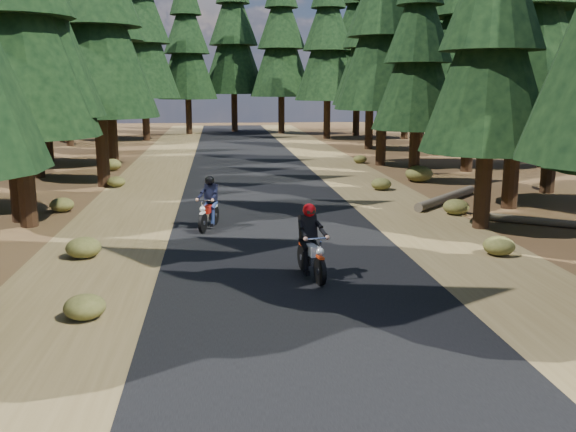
# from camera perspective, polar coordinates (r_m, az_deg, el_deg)

# --- Properties ---
(ground) EXTENTS (120.00, 120.00, 0.00)m
(ground) POSITION_cam_1_polar(r_m,az_deg,el_deg) (13.98, 0.68, -5.65)
(ground) COLOR #442B18
(ground) RESTS_ON ground
(road) EXTENTS (6.00, 100.00, 0.01)m
(road) POSITION_cam_1_polar(r_m,az_deg,el_deg) (18.79, -1.17, -1.15)
(road) COLOR black
(road) RESTS_ON ground
(shoulder_l) EXTENTS (3.20, 100.00, 0.01)m
(shoulder_l) POSITION_cam_1_polar(r_m,az_deg,el_deg) (18.95, -15.16, -1.45)
(shoulder_l) COLOR brown
(shoulder_l) RESTS_ON ground
(shoulder_r) EXTENTS (3.20, 100.00, 0.01)m
(shoulder_r) POSITION_cam_1_polar(r_m,az_deg,el_deg) (19.73, 12.26, -0.81)
(shoulder_r) COLOR brown
(shoulder_r) RESTS_ON ground
(pine_forest) EXTENTS (34.59, 55.08, 16.32)m
(pine_forest) POSITION_cam_1_polar(r_m,az_deg,el_deg) (34.55, -3.77, 17.76)
(pine_forest) COLOR black
(pine_forest) RESTS_ON ground
(log_near) EXTENTS (3.44, 3.72, 0.32)m
(log_near) POSITION_cam_1_polar(r_m,az_deg,el_deg) (23.76, 13.92, 1.57)
(log_near) COLOR #4C4233
(log_near) RESTS_ON ground
(log_far) EXTENTS (3.05, 2.21, 0.24)m
(log_far) POSITION_cam_1_polar(r_m,az_deg,el_deg) (20.70, 21.55, -0.45)
(log_far) COLOR #4C4233
(log_far) RESTS_ON ground
(understory_shrubs) EXTENTS (15.04, 29.53, 0.71)m
(understory_shrubs) POSITION_cam_1_polar(r_m,az_deg,el_deg) (22.02, 2.19, 1.43)
(understory_shrubs) COLOR #474C1E
(understory_shrubs) RESTS_ON ground
(rider_lead) EXTENTS (0.85, 1.88, 1.61)m
(rider_lead) POSITION_cam_1_polar(r_m,az_deg,el_deg) (13.96, 2.08, -3.36)
(rider_lead) COLOR white
(rider_lead) RESTS_ON road
(rider_follow) EXTENTS (1.01, 1.80, 1.54)m
(rider_follow) POSITION_cam_1_polar(r_m,az_deg,el_deg) (18.82, -7.06, 0.39)
(rider_follow) COLOR maroon
(rider_follow) RESTS_ON road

